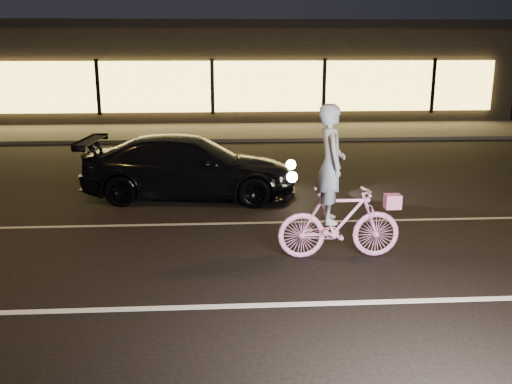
{
  "coord_description": "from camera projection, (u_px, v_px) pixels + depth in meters",
  "views": [
    {
      "loc": [
        0.27,
        -8.27,
        3.32
      ],
      "look_at": [
        0.84,
        0.6,
        0.98
      ],
      "focal_mm": 40.0,
      "sensor_mm": 36.0,
      "label": 1
    }
  ],
  "objects": [
    {
      "name": "storefront",
      "position": [
        213.0,
        68.0,
        26.57
      ],
      "size": [
        25.4,
        8.42,
        4.2
      ],
      "color": "black",
      "rests_on": "ground"
    },
    {
      "name": "sidewalk",
      "position": [
        213.0,
        132.0,
        21.34
      ],
      "size": [
        30.0,
        4.0,
        0.12
      ],
      "primitive_type": "cube",
      "color": "#383533",
      "rests_on": "ground"
    },
    {
      "name": "lane_stripe_far",
      "position": [
        207.0,
        224.0,
        10.74
      ],
      "size": [
        60.0,
        0.1,
        0.01
      ],
      "primitive_type": "cube",
      "color": "gray",
      "rests_on": "ground"
    },
    {
      "name": "cyclist",
      "position": [
        337.0,
        205.0,
        8.86
      ],
      "size": [
        1.94,
        0.67,
        2.44
      ],
      "rotation": [
        0.0,
        0.0,
        1.57
      ],
      "color": "#FF31A7",
      "rests_on": "ground"
    },
    {
      "name": "ground",
      "position": [
        205.0,
        264.0,
        8.81
      ],
      "size": [
        90.0,
        90.0,
        0.0
      ],
      "primitive_type": "plane",
      "color": "black",
      "rests_on": "ground"
    },
    {
      "name": "lane_stripe_near",
      "position": [
        202.0,
        307.0,
        7.36
      ],
      "size": [
        60.0,
        0.12,
        0.01
      ],
      "primitive_type": "cube",
      "color": "silver",
      "rests_on": "ground"
    },
    {
      "name": "sedan",
      "position": [
        190.0,
        167.0,
        12.46
      ],
      "size": [
        4.82,
        2.36,
        1.35
      ],
      "rotation": [
        0.0,
        0.0,
        1.47
      ],
      "color": "black",
      "rests_on": "ground"
    }
  ]
}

